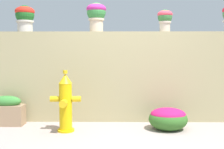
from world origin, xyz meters
name	(u,v)px	position (x,y,z in m)	size (l,w,h in m)	color
ground_plane	(133,138)	(0.00, 0.00, 0.00)	(24.00, 24.00, 0.00)	#A4918D
stone_wall	(129,77)	(0.00, 1.03, 0.75)	(6.68, 0.31, 1.50)	tan
potted_plant_1	(25,16)	(-1.75, 1.00, 1.77)	(0.32, 0.32, 0.44)	beige
potted_plant_2	(96,14)	(-0.56, 1.06, 1.81)	(0.33, 0.33, 0.49)	beige
potted_plant_3	(165,18)	(0.59, 1.01, 1.73)	(0.25, 0.25, 0.37)	beige
fire_hydrant	(66,103)	(-0.97, 0.31, 0.42)	(0.45, 0.36, 0.90)	#E7B90C
flower_bush_left	(168,118)	(0.56, 0.43, 0.18)	(0.58, 0.52, 0.34)	#346826
planter_box	(7,111)	(-1.97, 0.66, 0.23)	(0.53, 0.25, 0.47)	#9A7C5D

